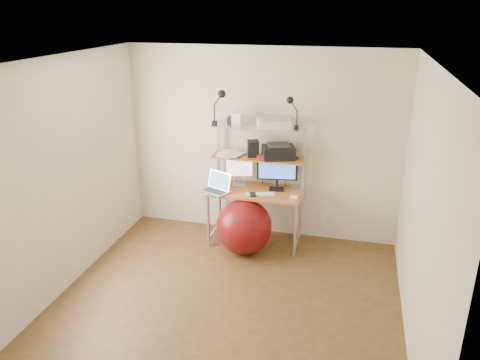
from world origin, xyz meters
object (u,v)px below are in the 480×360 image
(monitor_silver, at_px, (240,169))
(laptop, at_px, (217,187))
(exercise_ball, at_px, (244,227))
(monitor_black, at_px, (277,170))
(printer, at_px, (278,152))

(monitor_silver, xyz_separation_m, laptop, (-0.22, -0.29, -0.17))
(laptop, relative_size, exercise_ball, 0.62)
(monitor_black, relative_size, printer, 1.12)
(monitor_black, distance_m, laptop, 0.79)
(monitor_silver, bearing_deg, monitor_black, -20.62)
(monitor_silver, bearing_deg, printer, -18.82)
(exercise_ball, bearing_deg, monitor_black, 49.46)
(monitor_silver, distance_m, exercise_ball, 0.76)
(monitor_black, height_order, laptop, monitor_black)
(monitor_black, xyz_separation_m, laptop, (-0.72, -0.25, -0.21))
(laptop, bearing_deg, printer, 45.30)
(laptop, xyz_separation_m, exercise_ball, (0.39, -0.14, -0.44))
(laptop, relative_size, printer, 0.95)
(monitor_black, bearing_deg, laptop, -169.65)
(monitor_black, relative_size, laptop, 1.17)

